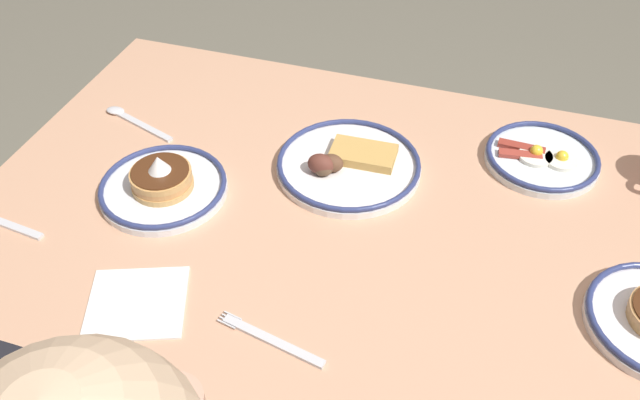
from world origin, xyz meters
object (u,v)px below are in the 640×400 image
Objects in this scene: plate_near_main at (347,164)px; fork_near at (270,340)px; paper_napkin at (137,303)px; plate_far_companion at (163,185)px; plate_center_pancakes at (542,158)px; tea_spoon at (130,119)px.

plate_near_main is 1.54× the size of fork_near.
paper_napkin is 0.84× the size of fork_near.
plate_near_main is at bearing -151.63° from plate_far_companion.
plate_center_pancakes reaches higher than tea_spoon.
plate_center_pancakes is at bearing -136.36° from paper_napkin.
plate_center_pancakes is 1.44× the size of paper_napkin.
fork_near is at bearing 179.66° from paper_napkin.
plate_center_pancakes is at bearing -171.82° from tea_spoon.
plate_center_pancakes is 0.79m from paper_napkin.
plate_center_pancakes is 0.93× the size of plate_far_companion.
plate_far_companion reaches higher than fork_near.
plate_near_main reaches higher than fork_near.
plate_near_main reaches higher than paper_napkin.
tea_spoon reaches higher than paper_napkin.
paper_napkin is (0.22, 0.41, -0.01)m from plate_near_main.
tea_spoon is at bearing -59.15° from paper_napkin.
plate_far_companion is at bearing -71.71° from paper_napkin.
plate_near_main is at bearing 177.94° from tea_spoon.
paper_napkin is at bearing -0.34° from fork_near.
plate_center_pancakes is at bearing -122.65° from fork_near.
fork_near is at bearing 140.78° from plate_far_companion.
plate_center_pancakes is 0.83m from tea_spoon.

